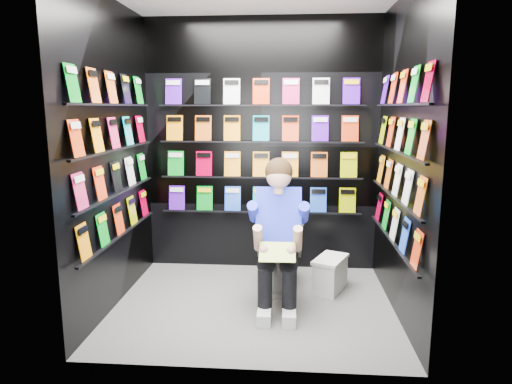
{
  "coord_description": "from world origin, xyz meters",
  "views": [
    {
      "loc": [
        0.3,
        -3.73,
        1.7
      ],
      "look_at": [
        0.01,
        0.15,
        0.98
      ],
      "focal_mm": 32.0,
      "sensor_mm": 36.0,
      "label": 1
    }
  ],
  "objects": [
    {
      "name": "longbox",
      "position": [
        0.69,
        0.37,
        0.15
      ],
      "size": [
        0.36,
        0.45,
        0.29
      ],
      "primitive_type": "cube",
      "rotation": [
        0.0,
        0.0,
        -0.43
      ],
      "color": "white",
      "rests_on": "floor"
    },
    {
      "name": "comics_right",
      "position": [
        1.17,
        0.0,
        1.31
      ],
      "size": [
        0.06,
        1.7,
        1.37
      ],
      "primitive_type": null,
      "color": "#D65E1A",
      "rests_on": "wall_right"
    },
    {
      "name": "wall_right",
      "position": [
        1.2,
        0.0,
        1.3
      ],
      "size": [
        0.04,
        2.0,
        2.6
      ],
      "primitive_type": "cube",
      "color": "black",
      "rests_on": "floor"
    },
    {
      "name": "toilet",
      "position": [
        0.21,
        0.44,
        0.37
      ],
      "size": [
        0.43,
        0.76,
        0.73
      ],
      "primitive_type": "imported",
      "rotation": [
        0.0,
        0.0,
        3.16
      ],
      "color": "white",
      "rests_on": "floor"
    },
    {
      "name": "wall_left",
      "position": [
        -1.2,
        0.0,
        1.3
      ],
      "size": [
        0.04,
        2.0,
        2.6
      ],
      "primitive_type": "cube",
      "color": "black",
      "rests_on": "floor"
    },
    {
      "name": "comics_back",
      "position": [
        0.0,
        0.97,
        1.31
      ],
      "size": [
        2.1,
        0.06,
        1.37
      ],
      "primitive_type": null,
      "color": "#D65E1A",
      "rests_on": "wall_back"
    },
    {
      "name": "floor",
      "position": [
        0.0,
        0.0,
        0.0
      ],
      "size": [
        2.4,
        2.4,
        0.0
      ],
      "primitive_type": "plane",
      "color": "slate",
      "rests_on": "ground"
    },
    {
      "name": "wall_front",
      "position": [
        0.0,
        -1.0,
        1.3
      ],
      "size": [
        2.4,
        0.04,
        2.6
      ],
      "primitive_type": "cube",
      "color": "black",
      "rests_on": "floor"
    },
    {
      "name": "held_comic",
      "position": [
        0.21,
        -0.29,
        0.58
      ],
      "size": [
        0.29,
        0.17,
        0.12
      ],
      "primitive_type": "cube",
      "rotation": [
        -0.96,
        0.0,
        0.02
      ],
      "color": "green",
      "rests_on": "reader"
    },
    {
      "name": "wall_back",
      "position": [
        0.0,
        1.0,
        1.3
      ],
      "size": [
        2.4,
        0.04,
        2.6
      ],
      "primitive_type": "cube",
      "color": "black",
      "rests_on": "floor"
    },
    {
      "name": "reader",
      "position": [
        0.21,
        0.06,
        0.77
      ],
      "size": [
        0.53,
        0.77,
        1.39
      ],
      "primitive_type": null,
      "rotation": [
        0.0,
        0.0,
        0.02
      ],
      "color": "#121FCB",
      "rests_on": "toilet"
    },
    {
      "name": "comics_left",
      "position": [
        -1.17,
        0.0,
        1.31
      ],
      "size": [
        0.06,
        1.7,
        1.37
      ],
      "primitive_type": null,
      "color": "#D65E1A",
      "rests_on": "wall_left"
    },
    {
      "name": "longbox_lid",
      "position": [
        0.69,
        0.37,
        0.31
      ],
      "size": [
        0.38,
        0.47,
        0.03
      ],
      "primitive_type": "cube",
      "rotation": [
        0.0,
        0.0,
        -0.43
      ],
      "color": "white",
      "rests_on": "longbox"
    }
  ]
}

